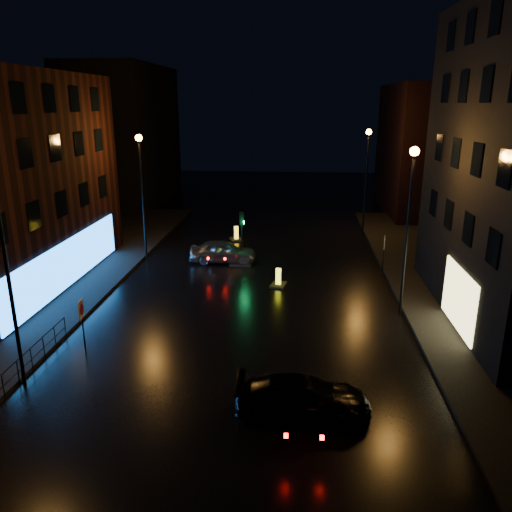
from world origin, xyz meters
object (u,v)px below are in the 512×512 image
object	(u,v)px
road_sign_left	(82,314)
road_sign_right	(384,246)
bollard_near	(278,282)
traffic_signal	(242,254)
silver_hatchback	(223,251)
bollard_far	(236,237)
dark_sedan	(303,397)

from	to	relation	value
road_sign_left	road_sign_right	xyz separation A→B (m)	(14.39, 11.71, 0.00)
bollard_near	road_sign_right	world-z (taller)	road_sign_right
road_sign_right	traffic_signal	bearing A→B (deg)	-0.03
traffic_signal	road_sign_left	world-z (taller)	traffic_signal
silver_hatchback	bollard_far	distance (m)	5.68
traffic_signal	bollard_far	distance (m)	5.54
road_sign_left	silver_hatchback	bearing A→B (deg)	65.14
traffic_signal	dark_sedan	bearing A→B (deg)	-76.79
dark_sedan	bollard_far	xyz separation A→B (m)	(-5.06, 22.51, -0.43)
dark_sedan	road_sign_left	size ratio (longest dim) A/B	1.93
bollard_far	dark_sedan	bearing A→B (deg)	-96.76
bollard_far	road_sign_right	size ratio (longest dim) A/B	0.61
traffic_signal	bollard_far	size ratio (longest dim) A/B	2.34
dark_sedan	bollard_far	bearing A→B (deg)	9.93
dark_sedan	bollard_near	size ratio (longest dim) A/B	3.44
silver_hatchback	bollard_far	bearing A→B (deg)	-6.72
bollard_near	bollard_far	size ratio (longest dim) A/B	0.92
silver_hatchback	dark_sedan	world-z (taller)	silver_hatchback
traffic_signal	dark_sedan	xyz separation A→B (m)	(4.01, -17.08, 0.17)
traffic_signal	silver_hatchback	bearing A→B (deg)	-170.07
silver_hatchback	bollard_near	bearing A→B (deg)	-141.94
bollard_near	silver_hatchback	bearing A→B (deg)	144.09
dark_sedan	bollard_far	world-z (taller)	dark_sedan
road_sign_left	traffic_signal	bearing A→B (deg)	60.57
silver_hatchback	traffic_signal	bearing A→B (deg)	-84.64
dark_sedan	silver_hatchback	bearing A→B (deg)	14.63
traffic_signal	silver_hatchback	size ratio (longest dim) A/B	0.78
traffic_signal	silver_hatchback	world-z (taller)	traffic_signal
traffic_signal	road_sign_left	distance (m)	14.43
bollard_far	road_sign_left	world-z (taller)	road_sign_left
traffic_signal	road_sign_right	distance (m)	9.34
traffic_signal	road_sign_right	world-z (taller)	traffic_signal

